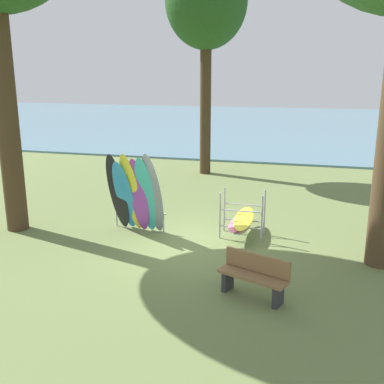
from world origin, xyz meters
name	(u,v)px	position (x,y,z in m)	size (l,w,h in m)	color
ground_plane	(189,247)	(0.00, 0.00, 0.00)	(80.00, 80.00, 0.00)	olive
lake_water	(280,124)	(0.00, 29.32, 0.05)	(80.00, 36.00, 0.10)	slate
tree_mid_behind	(206,4)	(-1.66, 8.61, 6.96)	(3.33, 3.33, 8.99)	#42301E
leaning_board_pile	(135,195)	(-1.69, 0.65, 1.09)	(1.69, 0.91, 2.30)	black
board_storage_rack	(243,220)	(1.18, 1.12, 0.47)	(1.15, 2.13, 1.25)	#9EA0A5
park_bench	(254,275)	(1.92, -2.20, 0.45)	(1.45, 0.90, 0.85)	#2D2D33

